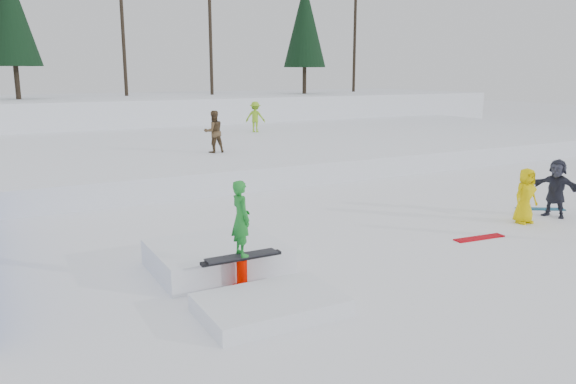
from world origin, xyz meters
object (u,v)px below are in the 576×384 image
walker_olive (214,132)px  walker_ygreen (255,117)px  jib_rail_feature (230,265)px  spectator_dark (556,188)px  spectator_yellow (525,196)px

walker_olive → walker_ygreen: 8.11m
walker_ygreen → jib_rail_feature: walker_ygreen is taller
walker_ygreen → jib_rail_feature: bearing=100.1°
spectator_dark → jib_rail_feature: 10.07m
walker_olive → jib_rail_feature: 12.58m
walker_olive → spectator_dark: walker_olive is taller
spectator_dark → jib_rail_feature: bearing=-106.1°
walker_ygreen → spectator_dark: 18.03m
walker_olive → spectator_yellow: (4.51, -11.59, -0.90)m
jib_rail_feature → spectator_yellow: bearing=1.3°
spectator_yellow → walker_ygreen: bearing=91.3°
walker_olive → walker_ygreen: walker_olive is taller
jib_rail_feature → walker_olive: bearing=70.3°
walker_ygreen → spectator_dark: (0.93, -17.99, -0.81)m
spectator_yellow → spectator_dark: bearing=5.0°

